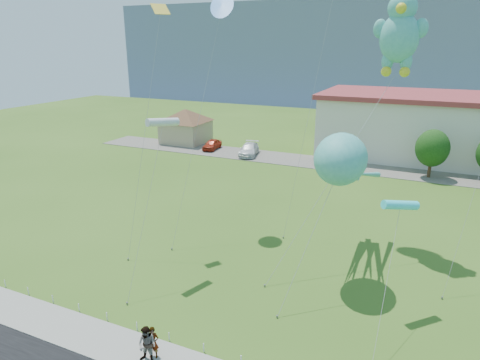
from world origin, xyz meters
The scene contains 17 objects.
ground centered at (0.00, 0.00, 0.00)m, with size 160.00×160.00×0.00m, color #375919.
parking_strip centered at (0.00, 35.00, 0.03)m, with size 70.00×6.00×0.06m, color #59544C.
hill_ridge centered at (0.00, 120.00, 12.50)m, with size 160.00×50.00×25.00m, color slate.
pavilion centered at (-24.00, 38.00, 3.02)m, with size 9.20×9.20×5.00m.
rope_fence centered at (0.00, -1.30, 0.25)m, with size 26.05×0.05×0.50m.
tree_near centered at (10.00, 34.00, 3.39)m, with size 3.60×3.60×5.47m.
pedestrian_left centered at (-0.96, -2.67, 0.90)m, with size 0.59×0.38×1.61m, color gray.
pedestrian_right centered at (-0.99, -3.06, 1.04)m, with size 0.91×0.71×1.87m, color gray.
parked_car_red centered at (-18.24, 35.53, 0.76)m, with size 1.65×4.10×1.40m, color #A82A14.
parked_car_white centered at (-12.24, 34.72, 0.82)m, with size 2.14×5.27×1.53m, color silver.
parked_car_black centered at (-0.94, 34.44, 0.81)m, with size 1.60×4.58×1.51m, color black.
octopus_kite centered at (5.04, 9.59, 7.17)m, with size 3.32×12.27×9.37m.
teddy_bear_kite centered at (6.96, 15.55, 15.13)m, with size 7.21×11.32×17.75m.
small_kite_white centered at (-5.24, 5.23, 9.71)m, with size 0.58×6.11×10.23m.
small_kite_blue centered at (-5.80, 14.31, 16.67)m, with size 1.80×8.05×17.77m.
small_kite_cyan centered at (8.72, 6.72, 6.05)m, with size 0.50×8.07×6.53m.
small_kite_yellow centered at (-7.97, 8.88, 14.31)m, with size 1.29×5.65×16.99m.
Camera 1 is at (9.81, -16.28, 14.39)m, focal length 32.00 mm.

